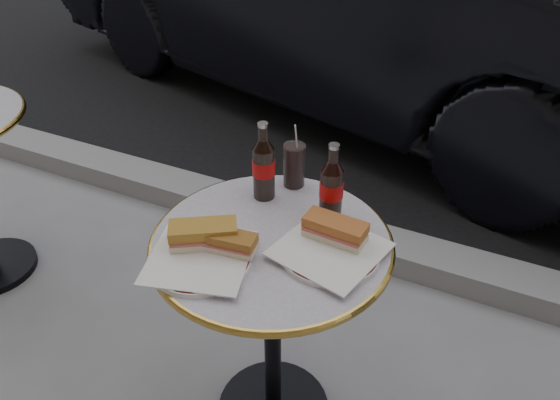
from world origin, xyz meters
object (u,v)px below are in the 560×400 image
at_px(bistro_table, 273,336).
at_px(plate_left, 200,260).
at_px(cola_bottle_left, 264,161).
at_px(cola_glass, 294,165).
at_px(plate_right, 330,252).
at_px(cola_bottle_right, 332,183).

xyz_separation_m(bistro_table, plate_left, (-0.12, -0.15, 0.37)).
distance_m(cola_bottle_left, cola_glass, 0.11).
bearing_deg(plate_left, bistro_table, 53.02).
height_order(plate_right, cola_bottle_left, cola_bottle_left).
bearing_deg(cola_bottle_left, plate_right, -31.12).
bearing_deg(cola_bottle_left, bistro_table, -57.72).
distance_m(plate_left, cola_glass, 0.41).
xyz_separation_m(bistro_table, cola_bottle_left, (-0.10, 0.16, 0.48)).
bearing_deg(bistro_table, cola_bottle_right, 54.43).
height_order(bistro_table, cola_glass, cola_glass).
bearing_deg(plate_right, bistro_table, -177.28).
bearing_deg(plate_right, plate_left, -149.20).
bearing_deg(cola_bottle_right, cola_bottle_left, 174.42).
height_order(plate_right, cola_bottle_right, cola_bottle_right).
xyz_separation_m(cola_bottle_right, cola_glass, (-0.15, 0.11, -0.05)).
distance_m(cola_bottle_left, cola_bottle_right, 0.21).
distance_m(plate_left, cola_bottle_right, 0.38).
bearing_deg(plate_right, cola_glass, 130.09).
distance_m(bistro_table, cola_bottle_left, 0.52).
bearing_deg(bistro_table, plate_left, -126.98).
height_order(plate_left, cola_bottle_right, cola_bottle_right).
xyz_separation_m(cola_bottle_left, cola_glass, (0.05, 0.09, -0.05)).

